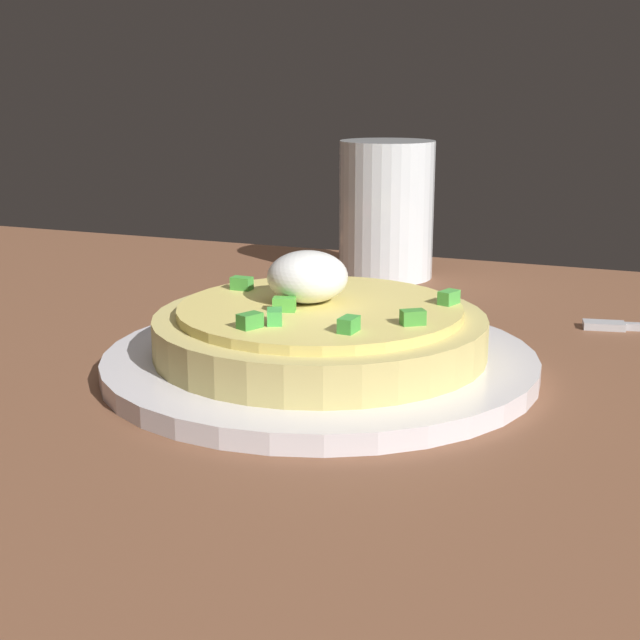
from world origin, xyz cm
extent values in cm
cube|color=brown|center=(0.00, 0.00, 1.18)|extent=(104.16, 70.47, 2.36)
cylinder|color=silver|center=(4.59, -2.06, 2.94)|extent=(25.57, 25.57, 1.15)
cylinder|color=tan|center=(4.59, -2.06, 4.67)|extent=(19.52, 19.52, 2.31)
cylinder|color=#E0CA6B|center=(4.59, -2.06, 6.10)|extent=(16.68, 16.68, 0.57)
ellipsoid|color=white|center=(3.56, -1.47, 7.91)|extent=(4.78, 4.78, 3.05)
cube|color=green|center=(11.47, 1.09, 6.79)|extent=(1.16, 1.47, 0.80)
cube|color=green|center=(10.78, -4.13, 6.79)|extent=(1.51, 1.39, 0.80)
cube|color=green|center=(2.95, -8.02, 6.79)|extent=(1.25, 1.49, 0.80)
cube|color=green|center=(-1.52, -0.41, 6.79)|extent=(1.30, 0.83, 0.80)
cube|color=green|center=(3.82, -6.76, 6.79)|extent=(1.26, 1.50, 0.80)
cube|color=green|center=(8.09, -6.81, 6.79)|extent=(0.90, 1.34, 0.80)
cube|color=#52AC4B|center=(2.61, 2.77, 6.79)|extent=(0.96, 1.37, 0.80)
cube|color=green|center=(3.18, -4.03, 6.79)|extent=(1.46, 1.13, 0.80)
cylinder|color=silver|center=(-0.44, 25.00, 8.24)|extent=(8.15, 8.15, 11.76)
cylinder|color=beige|center=(-0.44, 25.00, 6.65)|extent=(7.17, 7.17, 7.78)
cube|color=#B7B7BC|center=(19.43, 14.05, 2.61)|extent=(3.02, 1.91, 0.50)
camera|label=1|loc=(23.56, -49.78, 19.17)|focal=50.99mm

